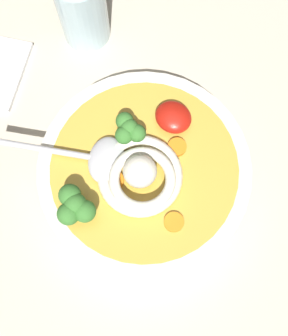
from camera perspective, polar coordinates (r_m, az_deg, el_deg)
name	(u,v)px	position (r cm, az deg, el deg)	size (l,w,h in cm)	color
table_slab	(162,194)	(56.32, 2.56, -3.61)	(100.99, 100.99, 3.11)	#BCB29E
soup_bowl	(144,174)	(52.54, 0.00, -0.78)	(26.47, 26.47, 5.25)	silver
noodle_pile	(141,175)	(48.37, -0.47, -1.04)	(11.33, 11.10, 4.55)	silver
soup_spoon	(95,158)	(50.00, -6.81, 1.41)	(17.01, 10.41, 1.60)	#B7B7BC
chili_sauce_dollop	(173,117)	(51.40, 4.10, 7.09)	(4.68, 4.21, 2.10)	#B2190F
broccoli_floret_far	(75,206)	(47.05, -9.64, -5.26)	(5.12, 4.40, 4.05)	#7A9E60
broccoli_floret_beside_noodles	(129,129)	(49.49, -2.13, 5.40)	(4.33, 3.73, 3.43)	#7A9E60
carrot_slice_center	(115,180)	(49.44, -4.04, -1.67)	(2.14, 2.14, 0.73)	orange
carrot_slice_front	(177,147)	(50.75, 4.62, 2.92)	(2.34, 2.34, 0.67)	orange
carrot_slice_left	(174,222)	(48.54, 4.19, -7.52)	(2.39, 2.39, 0.45)	orange
drinking_glass	(82,9)	(61.03, -8.60, 21.08)	(6.90, 6.90, 11.01)	silver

